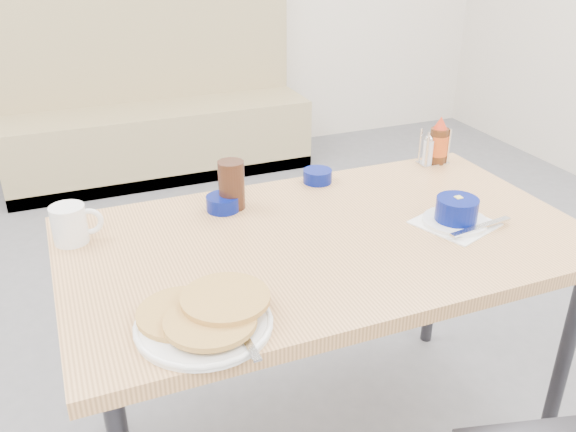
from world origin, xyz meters
name	(u,v)px	position (x,y,z in m)	size (l,w,h in m)	color
booth_bench	(156,119)	(0.00, 2.78, 0.35)	(1.90, 0.56, 1.22)	tan
dining_table	(326,255)	(0.00, 0.25, 0.70)	(1.40, 0.80, 0.76)	tan
pancake_plate	(205,317)	(-0.41, -0.02, 0.78)	(0.30, 0.31, 0.05)	white
coffee_mug	(71,224)	(-0.64, 0.47, 0.81)	(0.13, 0.09, 0.10)	white
grits_setting	(457,213)	(0.36, 0.17, 0.79)	(0.26, 0.24, 0.08)	white
creamer_bowl	(223,203)	(-0.21, 0.51, 0.78)	(0.10, 0.10, 0.04)	#041064
butter_bowl	(318,176)	(0.13, 0.59, 0.78)	(0.09, 0.09, 0.04)	#041064
amber_tumbler	(232,185)	(-0.18, 0.51, 0.83)	(0.08, 0.08, 0.14)	#321A10
condiment_caddy	(434,151)	(0.57, 0.59, 0.80)	(0.10, 0.06, 0.12)	silver
syrup_bottle	(439,143)	(0.59, 0.59, 0.83)	(0.06, 0.06, 0.17)	#47230F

